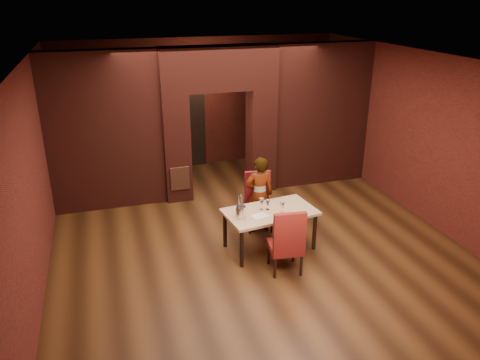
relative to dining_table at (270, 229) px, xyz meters
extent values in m
plane|color=#492812|center=(-0.20, 0.64, -0.36)|extent=(8.00, 8.00, 0.00)
cube|color=silver|center=(-0.20, 0.64, 2.84)|extent=(7.00, 8.00, 0.04)
cube|color=maroon|center=(-0.20, 4.64, 1.24)|extent=(7.00, 0.04, 3.20)
cube|color=maroon|center=(-0.20, -3.36, 1.24)|extent=(7.00, 0.04, 3.20)
cube|color=maroon|center=(-3.70, 0.64, 1.24)|extent=(0.04, 8.00, 3.20)
cube|color=maroon|center=(3.30, 0.64, 1.24)|extent=(0.04, 8.00, 3.20)
cube|color=maroon|center=(-1.15, 2.64, 0.79)|extent=(0.55, 0.55, 2.30)
cube|color=maroon|center=(0.75, 2.64, 0.79)|extent=(0.55, 0.55, 2.30)
cube|color=maroon|center=(-0.20, 2.64, 2.39)|extent=(2.45, 0.55, 0.90)
cube|color=maroon|center=(-2.56, 2.64, 1.24)|extent=(2.28, 0.35, 3.20)
cube|color=maroon|center=(2.17, 2.64, 1.24)|extent=(2.28, 0.35, 3.20)
cube|color=#A85030|center=(-1.15, 2.34, 0.19)|extent=(0.40, 0.03, 0.50)
cube|color=black|center=(-0.60, 4.58, 0.69)|extent=(0.90, 0.08, 2.10)
cube|color=black|center=(-0.60, 4.54, 0.69)|extent=(1.02, 0.04, 2.22)
cube|color=tan|center=(0.00, 0.00, 0.00)|extent=(1.64, 1.05, 0.72)
cube|color=maroon|center=(0.07, 0.76, 0.18)|extent=(0.56, 0.56, 1.08)
cube|color=maroon|center=(-0.01, -0.73, 0.20)|extent=(0.57, 0.57, 1.12)
imported|color=beige|center=(0.04, 0.67, 0.37)|extent=(0.57, 0.40, 1.47)
cube|color=silver|center=(-0.23, -0.14, 0.36)|extent=(0.31, 0.25, 0.00)
cylinder|color=silver|center=(-0.56, -0.11, 0.47)|extent=(0.17, 0.17, 0.21)
cylinder|color=white|center=(-0.47, 0.19, 0.50)|extent=(0.07, 0.07, 0.28)
imported|color=#326E2A|center=(0.73, 0.79, -0.15)|extent=(0.49, 0.47, 0.43)
camera|label=1|loc=(-2.60, -6.75, 3.86)|focal=35.00mm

